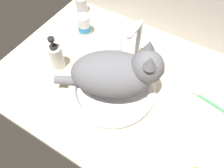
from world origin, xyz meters
The scene contains 8 objects.
countertop centered at (0.00, 0.00, 1.50)cm, with size 100.32×71.68×3.00cm, color beige.
sink_basin centered at (-0.76, -5.90, 4.43)cm, with size 34.00×34.00×3.18cm.
faucet centered at (-0.76, 13.54, 10.85)cm, with size 20.57×11.57×19.71cm.
cat centered at (1.47, -4.75, 14.29)cm, with size 37.14×29.33×20.43cm.
soap_pump_bottle centered at (-26.45, -6.97, 8.75)cm, with size 5.55×5.55×15.68cm.
metal_jar centered at (-40.05, 28.64, 6.74)cm, with size 5.92×5.92×7.44cm.
pill_bottle centered at (-28.94, 15.57, 7.37)cm, with size 6.10×6.10×9.42cm.
toothbrush centered at (35.11, 7.92, 3.62)cm, with size 17.94×4.51×1.70cm.
Camera 1 is at (23.01, -45.12, 72.90)cm, focal length 34.07 mm.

